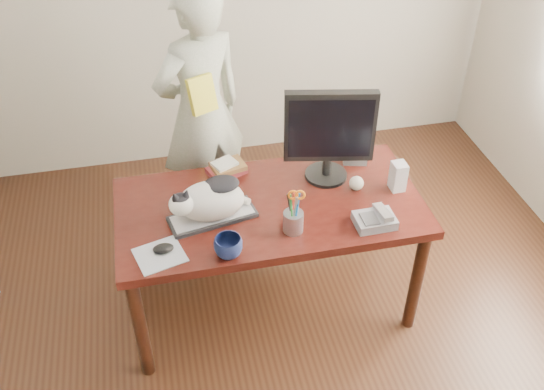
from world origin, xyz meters
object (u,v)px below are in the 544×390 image
(mouse, at_px, (163,248))
(coffee_mug, at_px, (228,247))
(desk, at_px, (267,216))
(calculator, at_px, (354,154))
(monitor, at_px, (329,132))
(person, at_px, (201,113))
(cat, at_px, (209,200))
(phone, at_px, (375,219))
(speaker, at_px, (398,176))
(keyboard, at_px, (213,217))
(baseball, at_px, (356,183))
(pen_cup, at_px, (293,219))
(book_stack, at_px, (227,168))

(mouse, height_order, coffee_mug, coffee_mug)
(desk, height_order, calculator, calculator)
(monitor, distance_m, person, 0.96)
(mouse, relative_size, person, 0.07)
(mouse, bearing_deg, cat, 21.53)
(phone, distance_m, calculator, 0.59)
(speaker, bearing_deg, calculator, 109.86)
(keyboard, relative_size, baseball, 5.98)
(keyboard, xyz_separation_m, calculator, (0.87, 0.36, 0.01))
(desk, distance_m, pen_cup, 0.38)
(pen_cup, xyz_separation_m, person, (-0.32, 1.09, 0.01))
(monitor, xyz_separation_m, book_stack, (-0.53, 0.17, -0.27))
(mouse, bearing_deg, phone, -16.88)
(phone, distance_m, baseball, 0.29)
(keyboard, distance_m, mouse, 0.33)
(coffee_mug, relative_size, speaker, 0.83)
(phone, distance_m, person, 1.35)
(pen_cup, relative_size, phone, 1.26)
(mouse, bearing_deg, baseball, -1.17)
(desk, xyz_separation_m, keyboard, (-0.31, -0.13, 0.16))
(phone, relative_size, book_stack, 0.85)
(keyboard, distance_m, monitor, 0.75)
(speaker, bearing_deg, keyboard, -179.77)
(pen_cup, relative_size, speaker, 1.56)
(speaker, bearing_deg, monitor, 152.16)
(cat, xyz_separation_m, book_stack, (0.15, 0.38, -0.09))
(desk, distance_m, speaker, 0.74)
(coffee_mug, relative_size, calculator, 0.66)
(keyboard, xyz_separation_m, baseball, (0.79, 0.08, 0.03))
(desk, height_order, person, person)
(speaker, distance_m, baseball, 0.22)
(cat, distance_m, coffee_mug, 0.29)
(mouse, distance_m, phone, 1.05)
(pen_cup, height_order, book_stack, pen_cup)
(pen_cup, distance_m, baseball, 0.48)
(book_stack, bearing_deg, desk, -72.81)
(cat, relative_size, monitor, 0.80)
(cat, xyz_separation_m, calculator, (0.89, 0.37, -0.10))
(pen_cup, bearing_deg, keyboard, 155.20)
(coffee_mug, relative_size, baseball, 1.74)
(monitor, bearing_deg, baseball, -33.04)
(monitor, relative_size, phone, 2.67)
(calculator, distance_m, person, 0.98)
(desk, xyz_separation_m, monitor, (0.35, 0.07, 0.45))
(keyboard, distance_m, calculator, 0.95)
(monitor, bearing_deg, book_stack, 173.57)
(desk, distance_m, mouse, 0.68)
(monitor, height_order, coffee_mug, monitor)
(coffee_mug, xyz_separation_m, calculator, (0.84, 0.64, -0.03))
(baseball, bearing_deg, monitor, 135.61)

